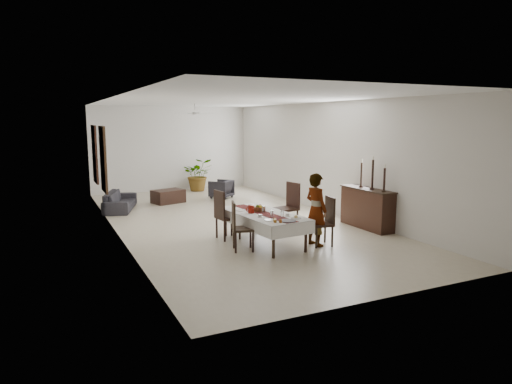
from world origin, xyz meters
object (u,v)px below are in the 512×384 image
object	(u,v)px
dining_table_top	(263,215)
woman	(316,210)
sideboard_body	(367,209)
sofa	(120,201)
red_pitcher	(251,209)

from	to	relation	value
dining_table_top	woman	world-z (taller)	woman
woman	sideboard_body	bearing A→B (deg)	-78.30
sideboard_body	woman	bearing A→B (deg)	-157.85
dining_table_top	sofa	bearing A→B (deg)	107.17
sideboard_body	sofa	size ratio (longest dim) A/B	0.86
dining_table_top	woman	xyz separation A→B (m)	(0.96, -0.61, 0.14)
dining_table_top	sofa	distance (m)	5.72
sofa	dining_table_top	bearing A→B (deg)	-138.59
dining_table_top	sideboard_body	distance (m)	3.03
sideboard_body	sofa	bearing A→B (deg)	136.08
woman	sofa	world-z (taller)	woman
dining_table_top	sofa	size ratio (longest dim) A/B	1.14
dining_table_top	woman	size ratio (longest dim) A/B	1.37
woman	sideboard_body	xyz separation A→B (m)	(2.05, 0.84, -0.30)
red_pitcher	sofa	xyz separation A→B (m)	(-1.98, 5.15, -0.50)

